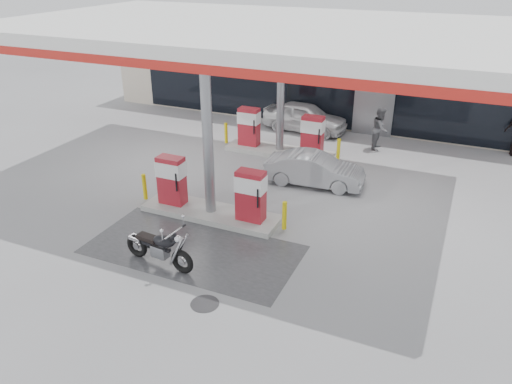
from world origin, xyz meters
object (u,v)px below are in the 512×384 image
at_px(parked_motorcycle, 160,248).
at_px(parked_car_left, 214,90).
at_px(pump_island_far, 280,137).
at_px(pump_island_near, 210,195).
at_px(attendant, 380,128).
at_px(hatchback_silver, 315,170).
at_px(sedan_white, 305,117).

xyz_separation_m(parked_motorcycle, parked_car_left, (-6.39, 15.00, 0.14)).
bearing_deg(pump_island_far, pump_island_near, -90.00).
relative_size(attendant, hatchback_silver, 0.51).
height_order(pump_island_far, parked_motorcycle, pump_island_far).
relative_size(pump_island_near, hatchback_silver, 1.45).
relative_size(pump_island_far, attendant, 2.87).
height_order(pump_island_near, attendant, attendant).
height_order(attendant, hatchback_silver, attendant).
bearing_deg(pump_island_far, hatchback_silver, -46.48).
bearing_deg(attendant, hatchback_silver, 165.03).
bearing_deg(sedan_white, parked_car_left, 70.12).
height_order(sedan_white, attendant, attendant).
relative_size(pump_island_far, parked_car_left, 1.15).
relative_size(pump_island_near, attendant, 2.87).
height_order(sedan_white, hatchback_silver, sedan_white).
relative_size(sedan_white, attendant, 2.21).
xyz_separation_m(attendant, hatchback_silver, (-1.39, -4.66, -0.31)).
xyz_separation_m(pump_island_near, hatchback_silver, (2.28, 3.60, -0.13)).
relative_size(attendant, parked_car_left, 0.40).
bearing_deg(sedan_white, pump_island_near, -175.93).
height_order(pump_island_far, hatchback_silver, pump_island_far).
xyz_separation_m(parked_motorcycle, attendant, (3.57, 11.26, 0.39)).
bearing_deg(parked_car_left, hatchback_silver, -128.10).
height_order(attendant, parked_car_left, attendant).
bearing_deg(parked_motorcycle, pump_island_near, 98.22).
relative_size(parked_motorcycle, sedan_white, 0.57).
xyz_separation_m(pump_island_near, pump_island_far, (0.00, 6.00, 0.00)).
xyz_separation_m(sedan_white, hatchback_silver, (2.27, -5.60, -0.09)).
bearing_deg(hatchback_silver, attendant, -21.01).
distance_m(pump_island_far, attendant, 4.32).
height_order(parked_motorcycle, attendant, attendant).
xyz_separation_m(pump_island_far, hatchback_silver, (2.28, -2.40, -0.13)).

